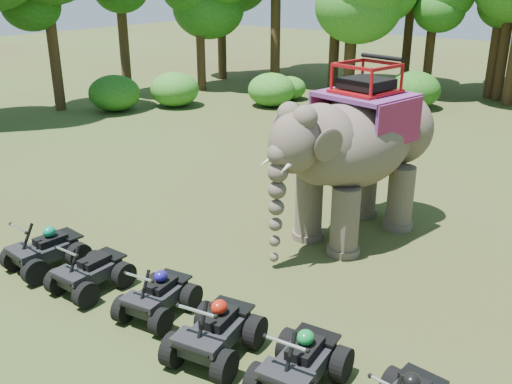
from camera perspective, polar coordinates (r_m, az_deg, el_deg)
ground at (r=12.99m, az=-3.20°, el=-9.39°), size 110.00×110.00×0.00m
elephant at (r=14.91m, az=10.26°, el=4.11°), size 3.48×5.89×4.64m
atv_0 at (r=14.31m, az=-20.37°, el=-4.90°), size 1.40×1.82×1.27m
atv_1 at (r=13.08m, az=-16.30°, el=-7.06°), size 1.20×1.63×1.20m
atv_2 at (r=11.86m, az=-9.85°, el=-9.61°), size 1.36×1.72×1.17m
atv_3 at (r=10.56m, az=-4.12°, el=-13.08°), size 1.57×1.96×1.31m
atv_4 at (r=9.85m, az=4.52°, el=-16.02°), size 1.44×1.86×1.29m
tree_25 at (r=30.82m, az=-19.77°, el=14.87°), size 5.45×5.45×7.79m
tree_26 at (r=33.87m, az=-13.24°, el=16.33°), size 5.76×5.76×8.23m
tree_27 at (r=34.63m, az=-5.62°, el=15.94°), size 4.99×4.99×7.13m
tree_28 at (r=35.68m, az=2.00°, el=17.86°), size 6.45×6.45×9.22m
tree_29 at (r=33.31m, az=9.38°, el=15.49°), size 4.92×4.92×7.03m
tree_30 at (r=34.21m, az=17.14°, el=15.02°), size 4.93×4.93×7.05m
tree_31 at (r=32.70m, az=9.64°, el=15.88°), size 5.32×5.32×7.60m
tree_33 at (r=36.14m, az=15.04°, el=15.73°), size 5.13×5.13×7.33m
tree_35 at (r=34.12m, az=23.85°, el=15.13°), size 5.71×5.71×8.15m
tree_40 at (r=38.42m, az=-3.49°, el=17.63°), size 6.05×6.05×8.65m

